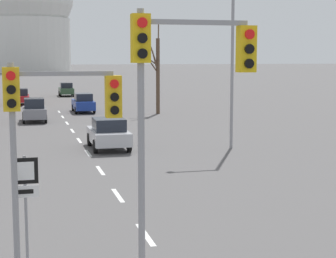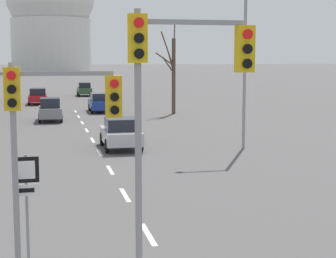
{
  "view_description": "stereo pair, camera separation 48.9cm",
  "coord_description": "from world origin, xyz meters",
  "px_view_note": "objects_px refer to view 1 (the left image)",
  "views": [
    {
      "loc": [
        -3.11,
        -5.99,
        4.76
      ],
      "look_at": [
        0.11,
        6.38,
        3.13
      ],
      "focal_mm": 60.0,
      "sensor_mm": 36.0,
      "label": 1
    },
    {
      "loc": [
        -2.64,
        -6.11,
        4.76
      ],
      "look_at": [
        0.11,
        6.38,
        3.13
      ],
      "focal_mm": 60.0,
      "sensor_mm": 36.0,
      "label": 2
    }
  ],
  "objects_px": {
    "street_lamp_right": "(226,39)",
    "route_sign_post": "(25,191)",
    "sedan_far_left": "(66,89)",
    "sedan_near_right": "(20,97)",
    "traffic_signal_near_left": "(50,113)",
    "sedan_mid_centre": "(34,110)",
    "traffic_signal_centre_tall": "(177,78)",
    "sedan_near_left": "(109,133)",
    "sedan_far_right": "(83,103)"
  },
  "relations": [
    {
      "from": "sedan_mid_centre",
      "to": "sedan_far_left",
      "type": "bearing_deg",
      "value": 80.86
    },
    {
      "from": "sedan_near_left",
      "to": "sedan_far_right",
      "type": "distance_m",
      "value": 20.48
    },
    {
      "from": "sedan_near_right",
      "to": "traffic_signal_centre_tall",
      "type": "bearing_deg",
      "value": -86.08
    },
    {
      "from": "sedan_far_right",
      "to": "sedan_mid_centre",
      "type": "bearing_deg",
      "value": -123.7
    },
    {
      "from": "sedan_mid_centre",
      "to": "sedan_far_right",
      "type": "bearing_deg",
      "value": 56.3
    },
    {
      "from": "traffic_signal_near_left",
      "to": "sedan_far_left",
      "type": "xyz_separation_m",
      "value": [
        4.75,
        58.15,
        -2.7
      ]
    },
    {
      "from": "traffic_signal_near_left",
      "to": "sedan_mid_centre",
      "type": "height_order",
      "value": "traffic_signal_near_left"
    },
    {
      "from": "traffic_signal_near_left",
      "to": "sedan_near_left",
      "type": "distance_m",
      "value": 16.9
    },
    {
      "from": "sedan_far_left",
      "to": "sedan_near_right",
      "type": "bearing_deg",
      "value": -115.28
    },
    {
      "from": "route_sign_post",
      "to": "street_lamp_right",
      "type": "bearing_deg",
      "value": 55.02
    },
    {
      "from": "route_sign_post",
      "to": "street_lamp_right",
      "type": "relative_size",
      "value": 0.27
    },
    {
      "from": "sedan_near_right",
      "to": "sedan_far_right",
      "type": "xyz_separation_m",
      "value": [
        5.41,
        -9.64,
        -0.0
      ]
    },
    {
      "from": "sedan_mid_centre",
      "to": "sedan_near_left",
      "type": "bearing_deg",
      "value": -75.98
    },
    {
      "from": "traffic_signal_near_left",
      "to": "sedan_near_right",
      "type": "xyz_separation_m",
      "value": [
        -0.82,
        46.37,
        -2.7
      ]
    },
    {
      "from": "traffic_signal_near_left",
      "to": "sedan_near_right",
      "type": "distance_m",
      "value": 46.45
    },
    {
      "from": "traffic_signal_near_left",
      "to": "route_sign_post",
      "type": "distance_m",
      "value": 1.9
    },
    {
      "from": "sedan_mid_centre",
      "to": "sedan_far_right",
      "type": "height_order",
      "value": "sedan_mid_centre"
    },
    {
      "from": "sedan_near_right",
      "to": "traffic_signal_near_left",
      "type": "bearing_deg",
      "value": -88.99
    },
    {
      "from": "traffic_signal_near_left",
      "to": "sedan_mid_centre",
      "type": "distance_m",
      "value": 30.34
    },
    {
      "from": "sedan_near_right",
      "to": "sedan_far_right",
      "type": "distance_m",
      "value": 11.05
    },
    {
      "from": "sedan_near_left",
      "to": "sedan_mid_centre",
      "type": "relative_size",
      "value": 1.05
    },
    {
      "from": "traffic_signal_centre_tall",
      "to": "sedan_near_right",
      "type": "xyz_separation_m",
      "value": [
        -3.29,
        48.09,
        -3.52
      ]
    },
    {
      "from": "route_sign_post",
      "to": "sedan_near_left",
      "type": "xyz_separation_m",
      "value": [
        4.32,
        16.01,
        -0.91
      ]
    },
    {
      "from": "route_sign_post",
      "to": "sedan_far_left",
      "type": "xyz_separation_m",
      "value": [
        5.33,
        57.9,
        -0.9
      ]
    },
    {
      "from": "sedan_mid_centre",
      "to": "sedan_near_right",
      "type": "bearing_deg",
      "value": 93.8
    },
    {
      "from": "route_sign_post",
      "to": "sedan_far_right",
      "type": "xyz_separation_m",
      "value": [
        5.17,
        36.47,
        -0.91
      ]
    },
    {
      "from": "traffic_signal_near_left",
      "to": "sedan_far_right",
      "type": "relative_size",
      "value": 1.03
    },
    {
      "from": "sedan_far_left",
      "to": "traffic_signal_centre_tall",
      "type": "bearing_deg",
      "value": -92.17
    },
    {
      "from": "traffic_signal_near_left",
      "to": "street_lamp_right",
      "type": "bearing_deg",
      "value": 57.02
    },
    {
      "from": "traffic_signal_centre_tall",
      "to": "route_sign_post",
      "type": "distance_m",
      "value": 4.48
    },
    {
      "from": "sedan_near_left",
      "to": "sedan_far_right",
      "type": "bearing_deg",
      "value": 87.63
    },
    {
      "from": "route_sign_post",
      "to": "sedan_near_right",
      "type": "height_order",
      "value": "route_sign_post"
    },
    {
      "from": "sedan_near_right",
      "to": "sedan_mid_centre",
      "type": "height_order",
      "value": "sedan_mid_centre"
    },
    {
      "from": "street_lamp_right",
      "to": "sedan_near_left",
      "type": "relative_size",
      "value": 2.33
    },
    {
      "from": "sedan_mid_centre",
      "to": "sedan_far_left",
      "type": "relative_size",
      "value": 0.98
    },
    {
      "from": "route_sign_post",
      "to": "sedan_mid_centre",
      "type": "relative_size",
      "value": 0.66
    },
    {
      "from": "street_lamp_right",
      "to": "sedan_far_right",
      "type": "distance_m",
      "value": 22.9
    },
    {
      "from": "sedan_near_right",
      "to": "street_lamp_right",
      "type": "bearing_deg",
      "value": -71.5
    },
    {
      "from": "street_lamp_right",
      "to": "route_sign_post",
      "type": "bearing_deg",
      "value": -124.98
    },
    {
      "from": "sedan_far_right",
      "to": "street_lamp_right",
      "type": "bearing_deg",
      "value": -76.81
    },
    {
      "from": "sedan_mid_centre",
      "to": "traffic_signal_near_left",
      "type": "bearing_deg",
      "value": -90.48
    },
    {
      "from": "traffic_signal_near_left",
      "to": "street_lamp_right",
      "type": "height_order",
      "value": "street_lamp_right"
    },
    {
      "from": "traffic_signal_centre_tall",
      "to": "sedan_near_left",
      "type": "distance_m",
      "value": 18.37
    },
    {
      "from": "traffic_signal_near_left",
      "to": "sedan_far_left",
      "type": "bearing_deg",
      "value": 85.33
    },
    {
      "from": "traffic_signal_near_left",
      "to": "sedan_near_left",
      "type": "bearing_deg",
      "value": 77.05
    },
    {
      "from": "route_sign_post",
      "to": "sedan_far_right",
      "type": "bearing_deg",
      "value": 81.94
    },
    {
      "from": "route_sign_post",
      "to": "sedan_far_right",
      "type": "relative_size",
      "value": 0.57
    },
    {
      "from": "sedan_far_right",
      "to": "traffic_signal_near_left",
      "type": "bearing_deg",
      "value": -97.12
    },
    {
      "from": "traffic_signal_near_left",
      "to": "sedan_far_left",
      "type": "distance_m",
      "value": 58.41
    },
    {
      "from": "traffic_signal_centre_tall",
      "to": "sedan_near_left",
      "type": "bearing_deg",
      "value": 85.98
    }
  ]
}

